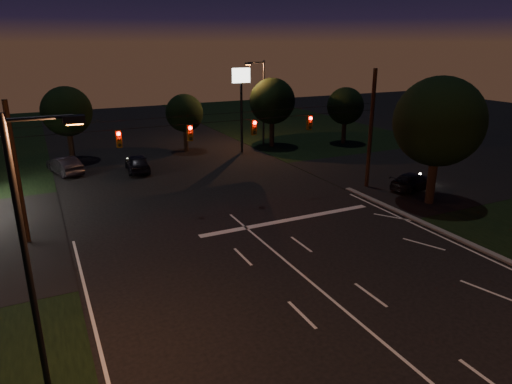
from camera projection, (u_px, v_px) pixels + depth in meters
ground at (367, 329)px, 18.02m from camera, size 140.00×140.00×0.00m
cross_street_right at (432, 172)px, 39.97m from camera, size 20.00×16.00×0.02m
stop_bar at (289, 220)px, 29.09m from camera, size 12.00×0.50×0.01m
utility_pole_right at (366, 187)px, 35.81m from camera, size 0.30×0.30×9.00m
utility_pole_left at (29, 242)px, 25.88m from camera, size 0.28×0.28×8.00m
signal_span at (223, 129)px, 29.09m from camera, size 24.00×0.40×1.56m
pole_sign_right at (241, 91)px, 45.03m from camera, size 1.80×0.30×8.40m
street_light_left at (33, 240)px, 13.44m from camera, size 2.20×0.35×9.00m
street_light_right_far at (261, 97)px, 48.39m from camera, size 2.20×0.35×9.00m
tree_right_near at (437, 122)px, 30.53m from camera, size 6.00×6.00×8.76m
tree_far_b at (67, 112)px, 42.46m from camera, size 4.60×4.60×6.98m
tree_far_c at (184, 113)px, 46.35m from camera, size 3.80×3.80×5.86m
tree_far_d at (272, 102)px, 48.10m from camera, size 4.80×4.80×7.30m
tree_far_e at (345, 106)px, 49.90m from camera, size 4.00×4.00×6.18m
car_oncoming_a at (137, 163)px, 39.71m from camera, size 2.15×4.65×1.54m
car_oncoming_b at (65, 165)px, 39.07m from camera, size 2.86×4.84×1.51m
car_cross at (413, 181)px, 35.02m from camera, size 4.70×2.84×1.27m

